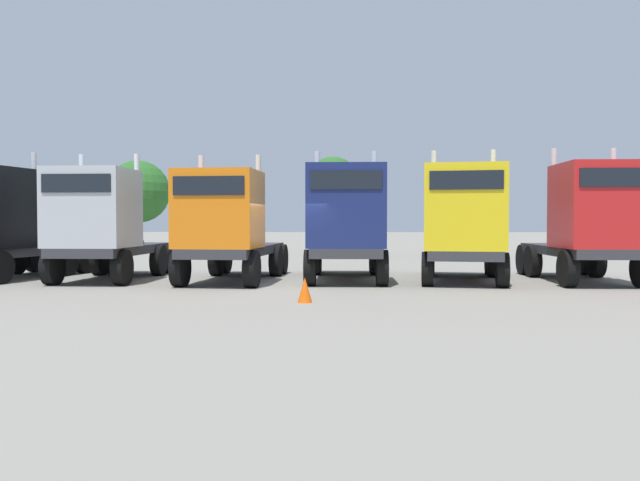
{
  "coord_description": "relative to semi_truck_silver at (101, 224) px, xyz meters",
  "views": [
    {
      "loc": [
        1.67,
        -19.33,
        1.97
      ],
      "look_at": [
        0.94,
        2.47,
        1.32
      ],
      "focal_mm": 35.63,
      "sensor_mm": 36.0,
      "label": 1
    }
  ],
  "objects": [
    {
      "name": "semi_truck_yellow",
      "position": [
        11.69,
        -0.16,
        0.0
      ],
      "size": [
        3.39,
        6.23,
        4.3
      ],
      "rotation": [
        0.0,
        0.0,
        -1.72
      ],
      "color": "#333338",
      "rests_on": "ground"
    },
    {
      "name": "ground",
      "position": [
        6.15,
        -1.08,
        -1.91
      ],
      "size": [
        200.0,
        200.0,
        0.0
      ],
      "primitive_type": "plane",
      "color": "gray"
    },
    {
      "name": "semi_truck_orange",
      "position": [
        4.15,
        -0.37,
        -0.08
      ],
      "size": [
        3.03,
        6.55,
        4.13
      ],
      "rotation": [
        0.0,
        0.0,
        -1.65
      ],
      "color": "#333338",
      "rests_on": "ground"
    },
    {
      "name": "traffic_cone_near",
      "position": [
        6.93,
        -5.05,
        -1.6
      ],
      "size": [
        0.36,
        0.36,
        0.61
      ],
      "primitive_type": "cone",
      "color": "#F2590C",
      "rests_on": "ground"
    },
    {
      "name": "oak_far_left",
      "position": [
        -5.57,
        21.06,
        2.03
      ],
      "size": [
        4.1,
        4.1,
        6.0
      ],
      "color": "#4C3823",
      "rests_on": "ground"
    },
    {
      "name": "semi_truck_red",
      "position": [
        15.69,
        -0.19,
        0.07
      ],
      "size": [
        2.59,
        5.96,
        4.35
      ],
      "rotation": [
        0.0,
        0.0,
        -1.58
      ],
      "color": "#333338",
      "rests_on": "ground"
    },
    {
      "name": "oak_far_centre",
      "position": [
        7.33,
        16.3,
        2.2
      ],
      "size": [
        3.17,
        3.17,
        5.72
      ],
      "color": "#4C3823",
      "rests_on": "ground"
    },
    {
      "name": "semi_truck_navy",
      "position": [
        7.96,
        0.13,
        0.04
      ],
      "size": [
        2.57,
        6.4,
        4.32
      ],
      "rotation": [
        0.0,
        0.0,
        -1.57
      ],
      "color": "#333338",
      "rests_on": "ground"
    },
    {
      "name": "semi_truck_silver",
      "position": [
        0.0,
        0.0,
        0.0
      ],
      "size": [
        2.7,
        6.06,
        4.23
      ],
      "rotation": [
        0.0,
        0.0,
        -1.6
      ],
      "color": "#333338",
      "rests_on": "ground"
    },
    {
      "name": "oak_far_right",
      "position": [
        15.2,
        15.44,
        1.62
      ],
      "size": [
        3.2,
        3.2,
        5.15
      ],
      "color": "#4C3823",
      "rests_on": "ground"
    }
  ]
}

